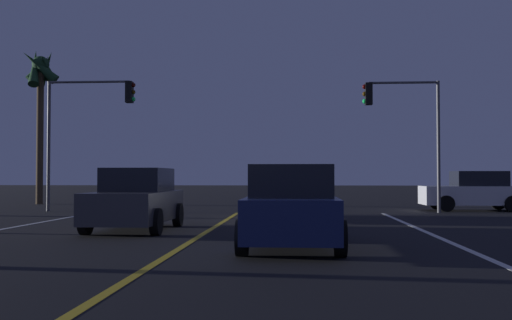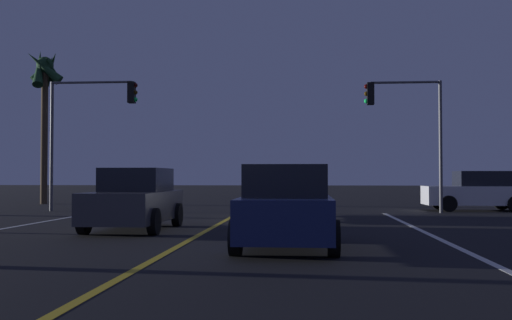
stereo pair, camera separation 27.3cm
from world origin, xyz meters
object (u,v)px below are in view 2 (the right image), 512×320
car_crossing_side (477,192)px  traffic_light_near_right (403,115)px  car_ahead_far (286,195)px  palm_tree_left_far (45,81)px  car_lead_same_lane (287,208)px  traffic_light_near_left (93,114)px  car_oncoming (135,200)px

car_crossing_side → traffic_light_near_right: (-3.35, -1.67, 3.16)m
car_ahead_far → palm_tree_left_far: size_ratio=0.51×
car_crossing_side → traffic_light_near_right: bearing=26.4°
car_lead_same_lane → traffic_light_near_left: (-8.60, 12.21, 3.31)m
car_oncoming → car_lead_same_lane: bearing=48.4°
car_oncoming → car_lead_same_lane: (4.29, -3.80, 0.00)m
car_crossing_side → traffic_light_near_left: traffic_light_near_left is taller
car_ahead_far → traffic_light_near_left: (-8.30, 3.69, 3.31)m
car_oncoming → palm_tree_left_far: palm_tree_left_far is taller
traffic_light_near_left → car_ahead_far: bearing=-23.9°
traffic_light_near_left → traffic_light_near_right: bearing=0.0°
traffic_light_near_right → traffic_light_near_left: 12.96m
car_crossing_side → car_oncoming: bearing=40.0°
car_lead_same_lane → traffic_light_near_right: traffic_light_near_right is taller
car_lead_same_lane → traffic_light_near_left: traffic_light_near_left is taller
traffic_light_near_right → palm_tree_left_far: bearing=-19.3°
car_lead_same_lane → traffic_light_near_left: size_ratio=0.78×
palm_tree_left_far → car_crossing_side: bearing=-12.3°
traffic_light_near_left → car_oncoming: bearing=-62.9°
car_oncoming → traffic_light_near_right: 12.47m
car_ahead_far → palm_tree_left_far: palm_tree_left_far is taller
traffic_light_near_right → palm_tree_left_far: palm_tree_left_far is taller
palm_tree_left_far → car_ahead_far: bearing=-36.9°
car_oncoming → car_lead_same_lane: same height
car_crossing_side → car_ahead_far: 9.64m
car_oncoming → car_ahead_far: (3.99, 4.72, 0.00)m
car_oncoming → traffic_light_near_left: 10.01m
car_crossing_side → traffic_light_near_left: bearing=5.8°
car_ahead_far → traffic_light_near_right: size_ratio=0.80×
car_oncoming → palm_tree_left_far: bearing=-147.7°
car_oncoming → traffic_light_near_right: (8.66, 8.41, 3.16)m
car_lead_same_lane → traffic_light_near_left: 15.29m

